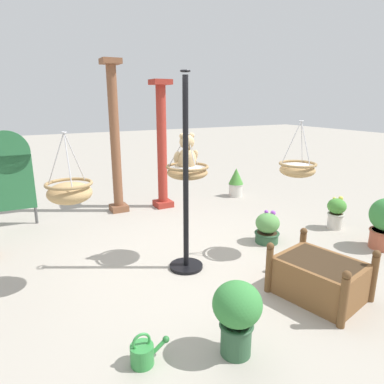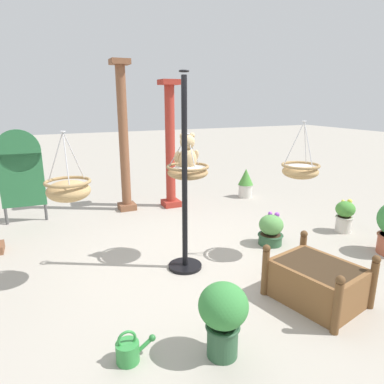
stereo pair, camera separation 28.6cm
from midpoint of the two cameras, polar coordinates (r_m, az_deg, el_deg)
ground_plane at (r=4.83m, az=2.19°, el=-11.47°), size 40.00×40.00×0.00m
display_pole_central at (r=4.37m, az=0.67°, el=-3.32°), size 0.44×0.44×2.49m
hanging_basket_with_teddy at (r=4.53m, az=1.10°, el=3.45°), size 0.56×0.56×0.60m
teddy_bear at (r=4.51m, az=0.98°, el=6.20°), size 0.34×0.30×0.50m
hanging_basket_left_high at (r=4.06m, az=-17.97°, el=0.37°), size 0.51×0.51×0.79m
hanging_basket_right_low at (r=4.82m, az=19.18°, el=3.42°), size 0.50×0.50×0.76m
greenhouse_pillar_left at (r=6.80m, az=-10.09°, el=8.37°), size 0.35×0.35×2.88m
greenhouse_pillar_far_back at (r=6.95m, az=-2.46°, el=7.32°), size 0.37×0.37×2.53m
wooden_planter_box at (r=4.16m, az=21.94°, el=-13.58°), size 0.97×1.10×0.61m
potted_plant_fern_front at (r=5.44m, az=14.46°, el=-6.14°), size 0.39×0.39×0.51m
potted_plant_tall_leafy at (r=6.34m, az=25.23°, el=-3.52°), size 0.31×0.31×0.57m
potted_plant_bushy_green at (r=7.90m, az=9.94°, el=1.55°), size 0.34×0.34×0.66m
potted_plant_small_succulent at (r=3.10m, az=7.99°, el=-19.53°), size 0.43×0.43×0.68m
display_sign_board at (r=6.66m, az=-25.52°, el=3.43°), size 0.74×0.08×1.67m
watering_can at (r=3.23m, az=-7.73°, el=-24.71°), size 0.35×0.20×0.30m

